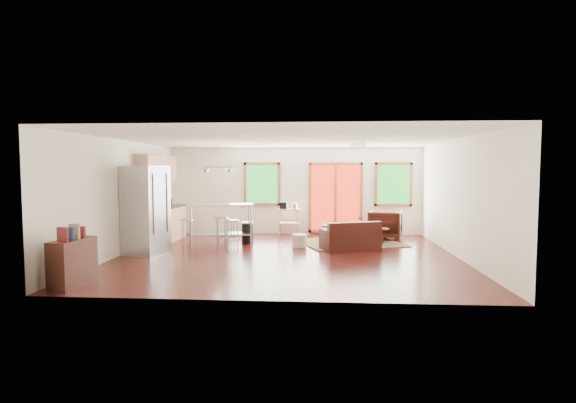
# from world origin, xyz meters

# --- Properties ---
(floor) EXTENTS (7.50, 7.00, 0.02)m
(floor) POSITION_xyz_m (0.00, 0.00, -0.01)
(floor) COLOR black
(floor) RESTS_ON ground
(ceiling) EXTENTS (7.50, 7.00, 0.02)m
(ceiling) POSITION_xyz_m (0.00, 0.00, 2.61)
(ceiling) COLOR white
(ceiling) RESTS_ON ground
(back_wall) EXTENTS (7.50, 0.02, 2.60)m
(back_wall) POSITION_xyz_m (0.00, 3.51, 1.30)
(back_wall) COLOR white
(back_wall) RESTS_ON ground
(left_wall) EXTENTS (0.02, 7.00, 2.60)m
(left_wall) POSITION_xyz_m (-3.76, 0.00, 1.30)
(left_wall) COLOR white
(left_wall) RESTS_ON ground
(right_wall) EXTENTS (0.02, 7.00, 2.60)m
(right_wall) POSITION_xyz_m (3.76, 0.00, 1.30)
(right_wall) COLOR white
(right_wall) RESTS_ON ground
(front_wall) EXTENTS (7.50, 0.02, 2.60)m
(front_wall) POSITION_xyz_m (0.00, -3.51, 1.30)
(front_wall) COLOR white
(front_wall) RESTS_ON ground
(window_left) EXTENTS (1.10, 0.05, 1.30)m
(window_left) POSITION_xyz_m (-1.00, 3.46, 1.50)
(window_left) COLOR #135015
(window_left) RESTS_ON back_wall
(french_doors) EXTENTS (1.60, 0.05, 2.10)m
(french_doors) POSITION_xyz_m (1.20, 3.46, 1.10)
(french_doors) COLOR #A52311
(french_doors) RESTS_ON back_wall
(window_right) EXTENTS (1.10, 0.05, 1.30)m
(window_right) POSITION_xyz_m (2.90, 3.46, 1.50)
(window_right) COLOR #135015
(window_right) RESTS_ON back_wall
(rug) EXTENTS (2.97, 2.62, 0.02)m
(rug) POSITION_xyz_m (1.55, 1.81, 0.01)
(rug) COLOR #405438
(rug) RESTS_ON floor
(loveseat) EXTENTS (1.49, 1.14, 0.70)m
(loveseat) POSITION_xyz_m (1.47, 0.80, 0.28)
(loveseat) COLOR black
(loveseat) RESTS_ON floor
(coffee_table) EXTENTS (1.10, 0.80, 0.40)m
(coffee_table) POSITION_xyz_m (1.97, 1.93, 0.34)
(coffee_table) COLOR #321611
(coffee_table) RESTS_ON floor
(armchair) EXTENTS (1.04, 1.00, 0.89)m
(armchair) POSITION_xyz_m (2.55, 2.61, 0.45)
(armchair) COLOR black
(armchair) RESTS_ON floor
(ottoman) EXTENTS (0.71, 0.71, 0.41)m
(ottoman) POSITION_xyz_m (1.13, 2.41, 0.21)
(ottoman) COLOR black
(ottoman) RESTS_ON floor
(pouf) EXTENTS (0.48, 0.48, 0.32)m
(pouf) POSITION_xyz_m (0.22, 1.18, 0.16)
(pouf) COLOR silver
(pouf) RESTS_ON floor
(vase) EXTENTS (0.21, 0.21, 0.31)m
(vase) POSITION_xyz_m (1.80, 1.92, 0.51)
(vase) COLOR silver
(vase) RESTS_ON coffee_table
(book) EXTENTS (0.22, 0.09, 0.30)m
(book) POSITION_xyz_m (2.27, 1.61, 0.55)
(book) COLOR maroon
(book) RESTS_ON coffee_table
(cabinets) EXTENTS (0.64, 2.24, 2.30)m
(cabinets) POSITION_xyz_m (-3.49, 1.70, 0.93)
(cabinets) COLOR tan
(cabinets) RESTS_ON floor
(refrigerator) EXTENTS (1.00, 0.98, 2.01)m
(refrigerator) POSITION_xyz_m (-3.22, -0.01, 1.01)
(refrigerator) COLOR #B7BABC
(refrigerator) RESTS_ON floor
(island) EXTENTS (1.77, 1.05, 1.05)m
(island) POSITION_xyz_m (-1.80, 1.37, 0.72)
(island) COLOR #B7BABC
(island) RESTS_ON floor
(cup) EXTENTS (0.13, 0.11, 0.11)m
(cup) POSITION_xyz_m (-1.28, 1.42, 1.01)
(cup) COLOR white
(cup) RESTS_ON island
(bar_stool_a) EXTENTS (0.42, 0.42, 0.69)m
(bar_stool_a) POSITION_xyz_m (-2.62, 1.08, 0.52)
(bar_stool_a) COLOR #B7BABC
(bar_stool_a) RESTS_ON floor
(bar_stool_b) EXTENTS (0.45, 0.45, 0.76)m
(bar_stool_b) POSITION_xyz_m (-1.72, 1.06, 0.56)
(bar_stool_b) COLOR #B7BABC
(bar_stool_b) RESTS_ON floor
(bar_stool_c) EXTENTS (0.41, 0.41, 0.69)m
(bar_stool_c) POSITION_xyz_m (-1.43, 1.00, 0.51)
(bar_stool_c) COLOR #B7BABC
(bar_stool_c) RESTS_ON floor
(trash_can) EXTENTS (0.33, 0.33, 0.57)m
(trash_can) POSITION_xyz_m (-1.16, 1.65, 0.29)
(trash_can) COLOR black
(trash_can) RESTS_ON floor
(kitchen_cart) EXTENTS (0.67, 0.45, 0.98)m
(kitchen_cart) POSITION_xyz_m (-0.18, 3.16, 0.67)
(kitchen_cart) COLOR tan
(kitchen_cart) RESTS_ON floor
(bookshelf) EXTENTS (0.43, 0.91, 1.04)m
(bookshelf) POSITION_xyz_m (-3.35, -2.87, 0.41)
(bookshelf) COLOR #321611
(bookshelf) RESTS_ON floor
(ceiling_flush) EXTENTS (0.35, 0.35, 0.12)m
(ceiling_flush) POSITION_xyz_m (1.60, 0.60, 2.53)
(ceiling_flush) COLOR white
(ceiling_flush) RESTS_ON ceiling
(pendant_light) EXTENTS (0.80, 0.18, 0.79)m
(pendant_light) POSITION_xyz_m (-1.90, 1.50, 1.90)
(pendant_light) COLOR gray
(pendant_light) RESTS_ON ceiling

